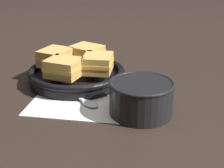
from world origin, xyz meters
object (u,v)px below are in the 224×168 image
at_px(soup_bowl, 141,96).
at_px(sandwich_far_left, 64,68).
at_px(skillet, 77,75).
at_px(sandwich_far_right, 98,63).
at_px(spoon, 84,101).
at_px(sandwich_near_left, 87,54).
at_px(sandwich_near_right, 55,57).

height_order(soup_bowl, sandwich_far_left, sandwich_far_left).
bearing_deg(sandwich_far_left, skillet, 78.34).
bearing_deg(sandwich_far_right, spoon, -94.97).
distance_m(soup_bowl, spoon, 0.15).
relative_size(spoon, sandwich_far_left, 1.37).
bearing_deg(sandwich_far_left, sandwich_near_left, 77.27).
bearing_deg(spoon, sandwich_near_left, 139.10).
height_order(sandwich_near_left, sandwich_far_left, same).
distance_m(sandwich_near_right, sandwich_far_right, 0.13).
height_order(spoon, sandwich_far_right, sandwich_far_right).
relative_size(skillet, sandwich_near_right, 3.52).
xyz_separation_m(soup_bowl, spoon, (-0.14, 0.03, -0.04)).
xyz_separation_m(spoon, skillet, (-0.05, 0.13, 0.01)).
relative_size(sandwich_far_left, sandwich_far_right, 1.14).
height_order(skillet, sandwich_far_right, sandwich_far_right).
bearing_deg(sandwich_far_right, sandwich_near_left, 122.27).
height_order(spoon, sandwich_near_left, sandwich_near_left).
height_order(skillet, sandwich_near_left, sandwich_near_left).
bearing_deg(spoon, skillet, 150.15).
bearing_deg(spoon, soup_bowl, 25.89).
relative_size(spoon, sandwich_near_left, 1.26).
relative_size(sandwich_near_left, sandwich_far_left, 1.08).
xyz_separation_m(skillet, sandwich_near_left, (0.02, 0.06, 0.04)).
xyz_separation_m(spoon, sandwich_far_left, (-0.07, 0.07, 0.06)).
distance_m(soup_bowl, sandwich_near_right, 0.31).
bearing_deg(sandwich_far_right, soup_bowl, -47.92).
bearing_deg(sandwich_far_right, sandwich_far_left, -147.73).
xyz_separation_m(sandwich_near_left, sandwich_far_right, (0.05, -0.08, 0.00)).
bearing_deg(spoon, sandwich_far_left, 173.66).
distance_m(spoon, skillet, 0.14).
distance_m(sandwich_near_left, sandwich_near_right, 0.09).
height_order(spoon, skillet, skillet).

